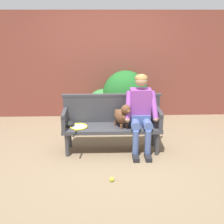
{
  "coord_description": "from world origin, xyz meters",
  "views": [
    {
      "loc": [
        -0.15,
        -4.55,
        2.31
      ],
      "look_at": [
        0.0,
        0.0,
        0.7
      ],
      "focal_mm": 46.97,
      "sensor_mm": 36.0,
      "label": 1
    }
  ],
  "objects_px": {
    "dog_on_bench": "(122,115)",
    "tennis_racket": "(78,127)",
    "person_seated": "(141,111)",
    "baseball_glove": "(68,124)",
    "garden_bench": "(112,129)",
    "tennis_ball": "(112,179)"
  },
  "relations": [
    {
      "from": "tennis_racket",
      "to": "dog_on_bench",
      "type": "bearing_deg",
      "value": 0.57
    },
    {
      "from": "dog_on_bench",
      "to": "garden_bench",
      "type": "bearing_deg",
      "value": 164.21
    },
    {
      "from": "tennis_ball",
      "to": "garden_bench",
      "type": "bearing_deg",
      "value": 88.03
    },
    {
      "from": "person_seated",
      "to": "baseball_glove",
      "type": "relative_size",
      "value": 6.01
    },
    {
      "from": "garden_bench",
      "to": "tennis_ball",
      "type": "bearing_deg",
      "value": -91.97
    },
    {
      "from": "tennis_racket",
      "to": "baseball_glove",
      "type": "relative_size",
      "value": 2.62
    },
    {
      "from": "person_seated",
      "to": "baseball_glove",
      "type": "height_order",
      "value": "person_seated"
    },
    {
      "from": "person_seated",
      "to": "garden_bench",
      "type": "bearing_deg",
      "value": 178.85
    },
    {
      "from": "dog_on_bench",
      "to": "tennis_racket",
      "type": "bearing_deg",
      "value": -179.43
    },
    {
      "from": "garden_bench",
      "to": "dog_on_bench",
      "type": "relative_size",
      "value": 3.96
    },
    {
      "from": "dog_on_bench",
      "to": "tennis_ball",
      "type": "bearing_deg",
      "value": -102.4
    },
    {
      "from": "garden_bench",
      "to": "tennis_ball",
      "type": "distance_m",
      "value": 1.03
    },
    {
      "from": "garden_bench",
      "to": "person_seated",
      "type": "relative_size",
      "value": 1.25
    },
    {
      "from": "person_seated",
      "to": "tennis_ball",
      "type": "relative_size",
      "value": 20.03
    },
    {
      "from": "garden_bench",
      "to": "baseball_glove",
      "type": "relative_size",
      "value": 7.49
    },
    {
      "from": "garden_bench",
      "to": "baseball_glove",
      "type": "xyz_separation_m",
      "value": [
        -0.74,
        0.01,
        0.11
      ]
    },
    {
      "from": "tennis_racket",
      "to": "baseball_glove",
      "type": "bearing_deg",
      "value": 159.66
    },
    {
      "from": "person_seated",
      "to": "baseball_glove",
      "type": "bearing_deg",
      "value": 179.02
    },
    {
      "from": "dog_on_bench",
      "to": "tennis_racket",
      "type": "relative_size",
      "value": 0.72
    },
    {
      "from": "garden_bench",
      "to": "person_seated",
      "type": "distance_m",
      "value": 0.58
    },
    {
      "from": "person_seated",
      "to": "tennis_ball",
      "type": "bearing_deg",
      "value": -118.04
    },
    {
      "from": "dog_on_bench",
      "to": "baseball_glove",
      "type": "distance_m",
      "value": 0.92
    }
  ]
}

